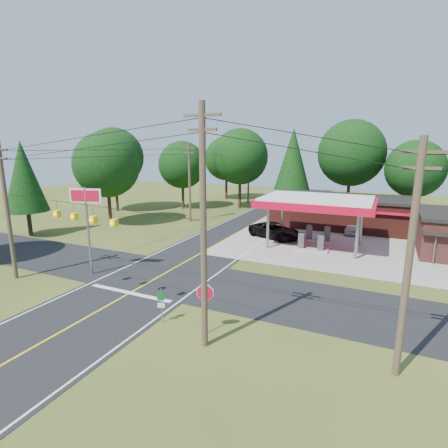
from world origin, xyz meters
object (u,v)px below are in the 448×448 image
at_px(gas_canopy, 317,203).
at_px(sedan_car, 354,227).
at_px(suv_car, 275,231).
at_px(big_stop_sign, 86,211).
at_px(octagonal_stop_sign, 205,296).

xyz_separation_m(gas_canopy, sedan_car, (3.00, 7.26, -3.54)).
distance_m(suv_car, sedan_car, 9.45).
relative_size(gas_canopy, suv_car, 1.83).
relative_size(sedan_car, big_stop_sign, 0.63).
height_order(gas_canopy, suv_car, gas_canopy).
bearing_deg(big_stop_sign, sedan_car, 52.64).
distance_m(suv_car, big_stop_sign, 19.50).
height_order(suv_car, octagonal_stop_sign, octagonal_stop_sign).
bearing_deg(suv_car, octagonal_stop_sign, -152.18).
bearing_deg(gas_canopy, octagonal_stop_sign, -96.00).
relative_size(gas_canopy, big_stop_sign, 1.58).
height_order(suv_car, sedan_car, suv_car).
distance_m(sedan_car, octagonal_stop_sign, 26.78).
relative_size(suv_car, big_stop_sign, 0.86).
bearing_deg(octagonal_stop_sign, gas_canopy, 84.00).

